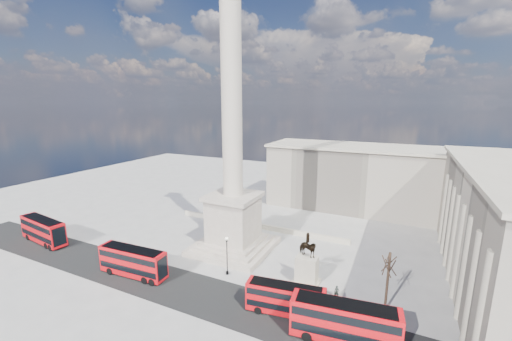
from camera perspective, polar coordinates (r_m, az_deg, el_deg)
The scene contains 17 objects.
ground at distance 58.41m, azimuth -6.51°, elevation -15.82°, with size 180.00×180.00×0.00m, color #A29F9A.
asphalt_road at distance 48.88m, azimuth -7.79°, elevation -21.97°, with size 120.00×9.00×0.01m, color black.
nelsons_column at distance 57.72m, azimuth -4.20°, elevation -2.33°, with size 14.00×14.00×49.85m.
balustrade_wall at distance 70.92m, azimuth 0.41°, elevation -10.01°, with size 40.00×0.60×1.10m, color #B8AE99.
building_northeast at distance 86.01m, azimuth 19.61°, elevation -1.30°, with size 51.00×17.00×16.60m.
red_bus_a at distance 55.85m, azimuth -21.41°, elevation -15.16°, with size 11.81×3.33×4.74m.
red_bus_b at distance 44.57m, azimuth 5.46°, elevation -22.25°, with size 10.57×3.74×4.20m.
red_bus_c at distance 41.46m, azimuth 15.85°, elevation -24.99°, with size 12.53×4.25×4.98m.
red_bus_e at distance 76.18m, azimuth -34.19°, elevation -8.97°, with size 12.46×4.16×4.96m.
victorian_lamp at distance 52.25m, azimuth -5.30°, elevation -14.62°, with size 0.56×0.56×6.52m.
equestrian_statue at distance 50.81m, azimuth 9.22°, elevation -16.74°, with size 4.02×3.02×8.37m.
bare_tree_near at distance 45.93m, azimuth 23.08°, elevation -15.19°, with size 2.03×2.03×8.87m.
bare_tree_mid at distance 49.48m, azimuth 36.54°, elevation -16.14°, with size 1.96×1.96×7.43m.
bare_tree_far at distance 64.51m, azimuth 36.53°, elevation -10.49°, with size 1.59×1.59×6.49m.
pedestrian_walking at distance 49.24m, azimuth 14.45°, elevation -20.64°, with size 0.71×0.47×1.95m, color #232925.
pedestrian_standing at distance 46.34m, azimuth 17.64°, elevation -23.25°, with size 0.89×0.70×1.84m, color #232925.
pedestrian_crossing at distance 47.43m, azimuth 12.24°, elevation -22.22°, with size 0.90×0.38×1.54m, color #232925.
Camera 1 is at (27.72, -43.51, 27.38)m, focal length 22.00 mm.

